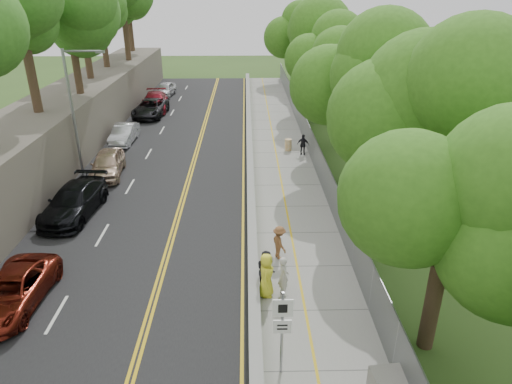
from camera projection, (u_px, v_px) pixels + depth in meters
ground at (248, 312)px, 17.35m from camera, size 140.00×140.00×0.00m
road at (167, 169)px, 30.89m from camera, size 11.20×66.00×0.04m
sidewalk at (284, 168)px, 31.05m from camera, size 4.20×66.00×0.05m
jersey_barrier at (250, 164)px, 30.89m from camera, size 0.42×66.00×0.60m
rock_embankment at (41, 142)px, 29.91m from camera, size 5.00×66.00×4.00m
chainlink_fence at (315, 154)px, 30.69m from camera, size 0.04×66.00×2.00m
trees_embankment at (21, 2)px, 26.41m from camera, size 6.40×66.00×13.00m
trees_fenceside at (358, 62)px, 28.26m from camera, size 7.00×66.00×14.00m
streetlight at (75, 105)px, 27.97m from camera, size 2.52×0.22×8.00m
signpost at (282, 325)px, 13.82m from camera, size 0.62×0.09×3.10m
construction_barrel at (288, 145)px, 34.11m from camera, size 0.52×0.52×0.86m
car_2 at (12, 291)px, 17.40m from camera, size 2.40×4.87×1.33m
car_3 at (74, 201)px, 24.35m from camera, size 2.68×5.63×1.59m
car_4 at (107, 164)px, 29.47m from camera, size 2.34×4.81×1.58m
car_5 at (124, 134)px, 35.70m from camera, size 1.61×4.34×1.42m
car_6 at (150, 108)px, 42.96m from camera, size 2.94×5.75×1.55m
car_7 at (155, 102)px, 45.06m from camera, size 2.91×5.98×1.67m
car_8 at (165, 89)px, 50.82m from camera, size 2.21×4.58×1.51m
painter_0 at (266, 275)px, 17.87m from camera, size 0.73×1.00×1.87m
painter_1 at (284, 276)px, 17.91m from camera, size 0.56×0.72×1.74m
painter_2 at (266, 270)px, 18.25m from camera, size 0.95×1.06×1.78m
painter_3 at (279, 243)px, 20.42m from camera, size 0.95×1.18×1.59m
person_far at (303, 145)px, 33.06m from camera, size 0.97×0.62×1.53m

